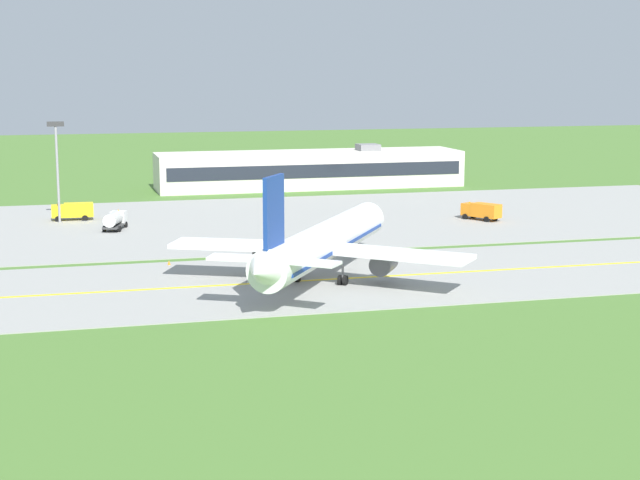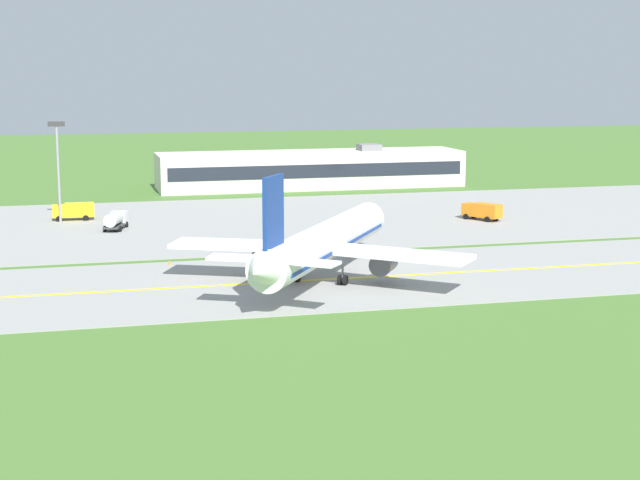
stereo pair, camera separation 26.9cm
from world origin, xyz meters
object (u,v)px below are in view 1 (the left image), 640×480
object	(u,v)px
airplane_lead	(323,243)
service_truck_fuel	(73,210)
service_truck_catering	(481,210)
apron_light_mast	(57,159)
service_truck_baggage	(115,219)

from	to	relation	value
airplane_lead	service_truck_fuel	world-z (taller)	airplane_lead
service_truck_catering	apron_light_mast	size ratio (longest dim) A/B	0.42
airplane_lead	service_truck_baggage	bearing A→B (deg)	116.18
service_truck_baggage	service_truck_fuel	bearing A→B (deg)	117.33
airplane_lead	apron_light_mast	bearing A→B (deg)	119.08
service_truck_baggage	service_truck_fuel	xyz separation A→B (m)	(-5.48, 10.60, -0.00)
service_truck_catering	airplane_lead	bearing A→B (deg)	-133.86
service_truck_baggage	service_truck_catering	size ratio (longest dim) A/B	1.02
apron_light_mast	service_truck_fuel	bearing A→B (deg)	43.74
airplane_lead	service_truck_catering	size ratio (longest dim) A/B	5.66
service_truck_baggage	service_truck_catering	xyz separation A→B (m)	(52.87, -4.68, -0.00)
service_truck_fuel	service_truck_catering	world-z (taller)	same
service_truck_baggage	airplane_lead	bearing A→B (deg)	-63.82
airplane_lead	service_truck_fuel	distance (m)	56.00
service_truck_fuel	service_truck_catering	bearing A→B (deg)	-14.68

